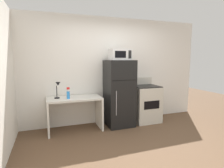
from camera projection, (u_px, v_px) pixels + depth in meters
The scene contains 8 objects.
ground_plane at pixel (141, 150), 3.26m from camera, with size 12.00×12.00×0.00m, color brown.
wall_back_white at pixel (109, 71), 4.67m from camera, with size 5.00×0.10×2.60m, color white.
desk at pixel (75, 107), 4.11m from camera, with size 1.17×0.60×0.75m.
desk_lamp at pixel (58, 87), 3.95m from camera, with size 0.14×0.12×0.35m.
spray_bottle at pixel (68, 94), 3.92m from camera, with size 0.06×0.06×0.25m.
refrigerator at pixel (119, 93), 4.41m from camera, with size 0.62×0.66×1.57m.
microwave at pixel (120, 54), 4.27m from camera, with size 0.46×0.35×0.26m.
oven_range at pixel (145, 103), 4.72m from camera, with size 0.66×0.61×1.10m.
Camera 1 is at (-1.52, -2.72, 1.60)m, focal length 29.61 mm.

